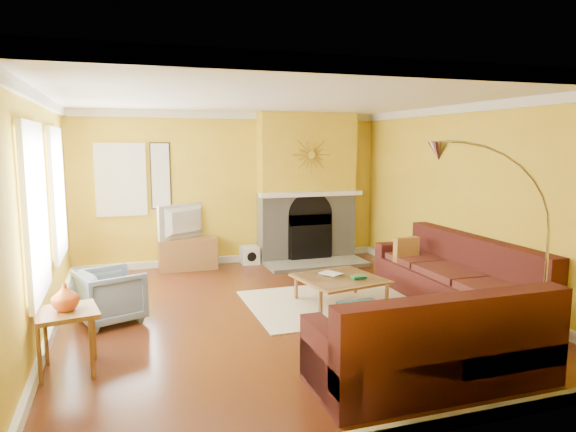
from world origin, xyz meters
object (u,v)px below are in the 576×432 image
object	(u,v)px
media_console	(188,254)
side_table	(68,341)
coffee_table	(340,292)
sectional_sofa	(398,288)
arc_lamp	(498,258)
armchair	(110,296)

from	to	relation	value
media_console	side_table	xyz separation A→B (m)	(-1.59, -3.72, 0.03)
coffee_table	sectional_sofa	bearing A→B (deg)	-66.44
arc_lamp	armchair	bearing A→B (deg)	144.44
arc_lamp	side_table	bearing A→B (deg)	162.98
sectional_sofa	media_console	bearing A→B (deg)	119.70
sectional_sofa	media_console	distance (m)	4.10
coffee_table	arc_lamp	bearing A→B (deg)	-74.07
sectional_sofa	media_console	size ratio (longest dim) A/B	3.84
media_console	side_table	bearing A→B (deg)	-113.10
side_table	media_console	bearing A→B (deg)	66.90
media_console	side_table	size ratio (longest dim) A/B	1.62
coffee_table	side_table	distance (m)	3.40
coffee_table	media_console	bearing A→B (deg)	121.51
armchair	side_table	world-z (taller)	armchair
side_table	arc_lamp	distance (m)	4.12
armchair	arc_lamp	world-z (taller)	arc_lamp
side_table	sectional_sofa	bearing A→B (deg)	2.53
armchair	sectional_sofa	bearing A→B (deg)	-129.77
side_table	arc_lamp	world-z (taller)	arc_lamp
sectional_sofa	armchair	size ratio (longest dim) A/B	5.25
sectional_sofa	arc_lamp	distance (m)	1.51
armchair	arc_lamp	size ratio (longest dim) A/B	0.33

